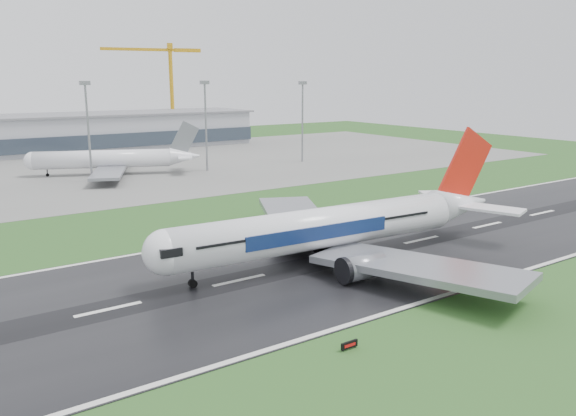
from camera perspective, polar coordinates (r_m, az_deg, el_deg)
ground at (r=80.29m, az=-17.67°, el=-9.78°), size 520.00×520.00×0.00m
runway at (r=80.27m, az=-17.67°, el=-9.75°), size 400.00×45.00×0.10m
main_airliner at (r=95.13m, az=5.71°, el=0.75°), size 72.93×69.87×20.32m
parked_airliner at (r=191.37m, az=-17.51°, el=5.67°), size 71.66×69.61×16.36m
tower_crane at (r=294.87m, az=-11.65°, el=11.31°), size 48.05×11.91×47.54m
runway_sign at (r=66.42m, az=6.21°, el=-13.63°), size 2.31×0.67×1.04m
floodmast_3 at (r=178.40m, az=-19.48°, el=7.01°), size 0.64×0.64×28.61m
floodmast_4 at (r=191.76m, az=-8.28°, el=7.96°), size 0.64×0.64×28.69m
floodmast_5 at (r=212.04m, az=1.47°, el=8.51°), size 0.64×0.64×28.46m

